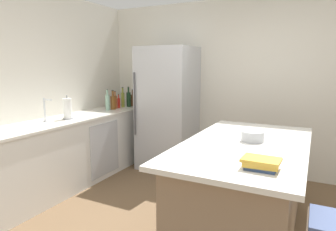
{
  "coord_description": "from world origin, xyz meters",
  "views": [
    {
      "loc": [
        0.85,
        -2.22,
        1.62
      ],
      "look_at": [
        -0.79,
        1.0,
        1.0
      ],
      "focal_mm": 31.25,
      "sensor_mm": 36.0,
      "label": 1
    }
  ],
  "objects_px": {
    "olive_oil_bottle": "(123,99)",
    "whiskey_bottle": "(113,102)",
    "kitchen_island": "(243,190)",
    "syrup_bottle": "(133,100)",
    "gin_bottle": "(108,102)",
    "paper_towel_roll": "(68,109)",
    "sink_faucet": "(45,109)",
    "vinegar_bottle": "(115,102)",
    "mixing_bowl": "(253,136)",
    "cookbook_stack": "(261,163)",
    "hot_sauce_bottle": "(119,103)",
    "wine_bottle": "(129,99)",
    "refrigerator": "(168,109)"
  },
  "relations": [
    {
      "from": "sink_faucet",
      "to": "paper_towel_roll",
      "type": "distance_m",
      "value": 0.29
    },
    {
      "from": "wine_bottle",
      "to": "gin_bottle",
      "type": "relative_size",
      "value": 1.02
    },
    {
      "from": "paper_towel_roll",
      "to": "gin_bottle",
      "type": "distance_m",
      "value": 0.87
    },
    {
      "from": "gin_bottle",
      "to": "cookbook_stack",
      "type": "bearing_deg",
      "value": -32.34
    },
    {
      "from": "kitchen_island",
      "to": "wine_bottle",
      "type": "relative_size",
      "value": 5.75
    },
    {
      "from": "syrup_bottle",
      "to": "cookbook_stack",
      "type": "xyz_separation_m",
      "value": [
        2.54,
        -2.25,
        -0.08
      ]
    },
    {
      "from": "sink_faucet",
      "to": "hot_sauce_bottle",
      "type": "height_order",
      "value": "sink_faucet"
    },
    {
      "from": "olive_oil_bottle",
      "to": "whiskey_bottle",
      "type": "height_order",
      "value": "olive_oil_bottle"
    },
    {
      "from": "refrigerator",
      "to": "vinegar_bottle",
      "type": "bearing_deg",
      "value": -165.95
    },
    {
      "from": "gin_bottle",
      "to": "mixing_bowl",
      "type": "height_order",
      "value": "gin_bottle"
    },
    {
      "from": "paper_towel_roll",
      "to": "olive_oil_bottle",
      "type": "height_order",
      "value": "olive_oil_bottle"
    },
    {
      "from": "paper_towel_roll",
      "to": "olive_oil_bottle",
      "type": "relative_size",
      "value": 0.92
    },
    {
      "from": "whiskey_bottle",
      "to": "mixing_bowl",
      "type": "height_order",
      "value": "whiskey_bottle"
    },
    {
      "from": "syrup_bottle",
      "to": "hot_sauce_bottle",
      "type": "distance_m",
      "value": 0.31
    },
    {
      "from": "wine_bottle",
      "to": "gin_bottle",
      "type": "height_order",
      "value": "wine_bottle"
    },
    {
      "from": "olive_oil_bottle",
      "to": "refrigerator",
      "type": "bearing_deg",
      "value": 2.2
    },
    {
      "from": "paper_towel_roll",
      "to": "hot_sauce_bottle",
      "type": "height_order",
      "value": "paper_towel_roll"
    },
    {
      "from": "olive_oil_bottle",
      "to": "cookbook_stack",
      "type": "relative_size",
      "value": 1.32
    },
    {
      "from": "vinegar_bottle",
      "to": "mixing_bowl",
      "type": "relative_size",
      "value": 1.37
    },
    {
      "from": "kitchen_island",
      "to": "paper_towel_roll",
      "type": "xyz_separation_m",
      "value": [
        -2.35,
        0.15,
        0.59
      ]
    },
    {
      "from": "sink_faucet",
      "to": "wine_bottle",
      "type": "xyz_separation_m",
      "value": [
        0.13,
        1.62,
        -0.03
      ]
    },
    {
      "from": "hot_sauce_bottle",
      "to": "mixing_bowl",
      "type": "height_order",
      "value": "hot_sauce_bottle"
    },
    {
      "from": "paper_towel_roll",
      "to": "gin_bottle",
      "type": "xyz_separation_m",
      "value": [
        -0.04,
        0.87,
        -0.0
      ]
    },
    {
      "from": "syrup_bottle",
      "to": "gin_bottle",
      "type": "height_order",
      "value": "gin_bottle"
    },
    {
      "from": "vinegar_bottle",
      "to": "gin_bottle",
      "type": "height_order",
      "value": "gin_bottle"
    },
    {
      "from": "vinegar_bottle",
      "to": "whiskey_bottle",
      "type": "relative_size",
      "value": 0.93
    },
    {
      "from": "hot_sauce_bottle",
      "to": "gin_bottle",
      "type": "bearing_deg",
      "value": -91.65
    },
    {
      "from": "sink_faucet",
      "to": "olive_oil_bottle",
      "type": "relative_size",
      "value": 0.89
    },
    {
      "from": "mixing_bowl",
      "to": "cookbook_stack",
      "type": "bearing_deg",
      "value": -74.82
    },
    {
      "from": "cookbook_stack",
      "to": "mixing_bowl",
      "type": "distance_m",
      "value": 0.76
    },
    {
      "from": "cookbook_stack",
      "to": "mixing_bowl",
      "type": "height_order",
      "value": "mixing_bowl"
    },
    {
      "from": "sink_faucet",
      "to": "gin_bottle",
      "type": "distance_m",
      "value": 1.14
    },
    {
      "from": "wine_bottle",
      "to": "cookbook_stack",
      "type": "relative_size",
      "value": 1.32
    },
    {
      "from": "paper_towel_roll",
      "to": "whiskey_bottle",
      "type": "xyz_separation_m",
      "value": [
        -0.0,
        0.97,
        -0.02
      ]
    },
    {
      "from": "whiskey_bottle",
      "to": "sink_faucet",
      "type": "bearing_deg",
      "value": -94.09
    },
    {
      "from": "kitchen_island",
      "to": "paper_towel_roll",
      "type": "relative_size",
      "value": 6.24
    },
    {
      "from": "cookbook_stack",
      "to": "hot_sauce_bottle",
      "type": "bearing_deg",
      "value": 143.4
    },
    {
      "from": "olive_oil_bottle",
      "to": "whiskey_bottle",
      "type": "distance_m",
      "value": 0.28
    },
    {
      "from": "kitchen_island",
      "to": "whiskey_bottle",
      "type": "relative_size",
      "value": 6.32
    },
    {
      "from": "vinegar_bottle",
      "to": "whiskey_bottle",
      "type": "height_order",
      "value": "whiskey_bottle"
    },
    {
      "from": "kitchen_island",
      "to": "vinegar_bottle",
      "type": "distance_m",
      "value": 2.74
    },
    {
      "from": "refrigerator",
      "to": "syrup_bottle",
      "type": "relative_size",
      "value": 6.64
    },
    {
      "from": "syrup_bottle",
      "to": "kitchen_island",
      "type": "bearing_deg",
      "value": -34.92
    },
    {
      "from": "kitchen_island",
      "to": "whiskey_bottle",
      "type": "bearing_deg",
      "value": 154.54
    },
    {
      "from": "kitchen_island",
      "to": "olive_oil_bottle",
      "type": "relative_size",
      "value": 5.76
    },
    {
      "from": "gin_bottle",
      "to": "olive_oil_bottle",
      "type": "bearing_deg",
      "value": 86.51
    },
    {
      "from": "kitchen_island",
      "to": "gin_bottle",
      "type": "xyz_separation_m",
      "value": [
        -2.39,
        1.02,
        0.59
      ]
    },
    {
      "from": "sink_faucet",
      "to": "paper_towel_roll",
      "type": "relative_size",
      "value": 0.96
    },
    {
      "from": "hot_sauce_bottle",
      "to": "sink_faucet",
      "type": "bearing_deg",
      "value": -92.64
    },
    {
      "from": "hot_sauce_bottle",
      "to": "syrup_bottle",
      "type": "bearing_deg",
      "value": 75.22
    }
  ]
}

